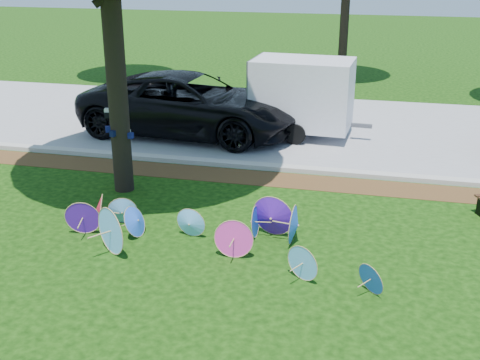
# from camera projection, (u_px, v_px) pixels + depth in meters

# --- Properties ---
(ground) EXTENTS (90.00, 90.00, 0.00)m
(ground) POSITION_uv_depth(u_px,v_px,m) (187.00, 265.00, 10.59)
(ground) COLOR black
(ground) RESTS_ON ground
(mulch_strip) EXTENTS (90.00, 1.00, 0.01)m
(mulch_strip) POSITION_uv_depth(u_px,v_px,m) (243.00, 177.00, 14.68)
(mulch_strip) COLOR #472D16
(mulch_strip) RESTS_ON ground
(curb) EXTENTS (90.00, 0.30, 0.12)m
(curb) POSITION_uv_depth(u_px,v_px,m) (249.00, 165.00, 15.30)
(curb) COLOR #B7B5AD
(curb) RESTS_ON ground
(street) EXTENTS (90.00, 8.00, 0.01)m
(street) POSITION_uv_depth(u_px,v_px,m) (277.00, 124.00, 19.09)
(street) COLOR gray
(street) RESTS_ON ground
(parasol_pile) EXTENTS (6.17, 2.17, 0.90)m
(parasol_pile) POSITION_uv_depth(u_px,v_px,m) (196.00, 226.00, 11.21)
(parasol_pile) COLOR blue
(parasol_pile) RESTS_ON ground
(black_van) EXTENTS (6.69, 3.47, 1.80)m
(black_van) POSITION_uv_depth(u_px,v_px,m) (190.00, 104.00, 17.83)
(black_van) COLOR black
(black_van) RESTS_ON ground
(cargo_trailer) EXTENTS (2.92, 1.95, 2.57)m
(cargo_trailer) POSITION_uv_depth(u_px,v_px,m) (302.00, 93.00, 17.49)
(cargo_trailer) COLOR silver
(cargo_trailer) RESTS_ON ground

